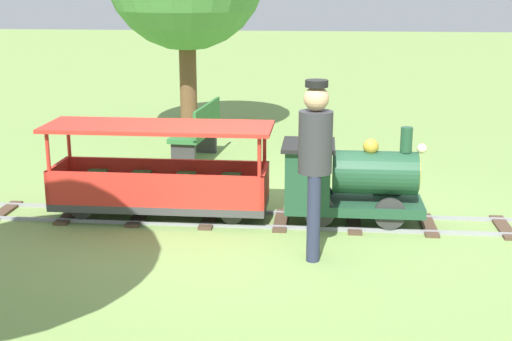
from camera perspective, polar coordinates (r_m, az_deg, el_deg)
The scene contains 6 objects.
ground_plane at distance 7.43m, azimuth 0.05°, elevation -4.10°, with size 60.00×60.00×0.00m, color #75934C.
track at distance 7.43m, azimuth -0.87°, elevation -3.95°, with size 0.70×6.05×0.04m.
locomotive at distance 7.26m, azimuth 7.31°, elevation -0.68°, with size 0.66×1.45×0.99m.
passenger_car at distance 7.46m, azimuth -7.76°, elevation -0.75°, with size 0.76×2.35×0.97m.
conductor_person at distance 6.22m, azimuth 4.80°, elevation 1.22°, with size 0.30×0.30×1.62m.
park_bench at distance 9.79m, azimuth -4.68°, elevation 3.06°, with size 1.33×0.51×0.82m.
Camera 1 is at (6.99, 0.67, 2.43)m, focal length 49.48 mm.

